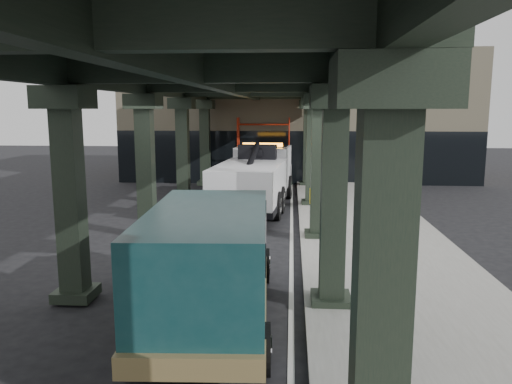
% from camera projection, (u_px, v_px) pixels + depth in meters
% --- Properties ---
extents(ground, '(90.00, 90.00, 0.00)m').
position_uv_depth(ground, '(237.00, 255.00, 15.55)').
color(ground, black).
rests_on(ground, ground).
extents(sidewalk, '(5.00, 40.00, 0.15)m').
position_uv_depth(sidewalk, '(373.00, 239.00, 17.19)').
color(sidewalk, gray).
rests_on(sidewalk, ground).
extents(lane_stripe, '(0.12, 38.00, 0.01)m').
position_uv_depth(lane_stripe, '(292.00, 239.00, 17.40)').
color(lane_stripe, silver).
rests_on(lane_stripe, ground).
extents(viaduct, '(7.40, 32.00, 6.40)m').
position_uv_depth(viaduct, '(231.00, 80.00, 16.65)').
color(viaduct, black).
rests_on(viaduct, ground).
extents(building, '(22.00, 10.00, 8.00)m').
position_uv_depth(building, '(297.00, 116.00, 34.43)').
color(building, '#C6B793').
rests_on(building, ground).
extents(scaffolding, '(3.08, 0.88, 4.00)m').
position_uv_depth(scaffolding, '(264.00, 150.00, 29.61)').
color(scaffolding, '#AC220D').
rests_on(scaffolding, ground).
extents(tow_truck, '(3.33, 9.34, 3.00)m').
position_uv_depth(tow_truck, '(256.00, 176.00, 22.74)').
color(tow_truck, black).
rests_on(tow_truck, ground).
extents(towed_van, '(2.78, 6.37, 2.54)m').
position_uv_depth(towed_van, '(210.00, 262.00, 10.33)').
color(towed_van, '#113C3F').
rests_on(towed_van, ground).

